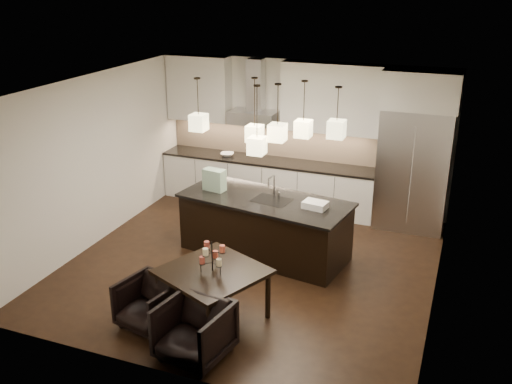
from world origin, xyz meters
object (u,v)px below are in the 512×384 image
at_px(island_body, 265,227).
at_px(armchair_right, 194,331).
at_px(armchair_left, 149,304).
at_px(refrigerator, 413,170).
at_px(dining_table, 213,294).

height_order(island_body, armchair_right, island_body).
relative_size(armchair_left, armchair_right, 0.90).
bearing_deg(refrigerator, dining_table, -117.43).
relative_size(refrigerator, island_body, 0.82).
bearing_deg(island_body, armchair_left, -96.71).
bearing_deg(refrigerator, armchair_left, -121.90).
distance_m(island_body, armchair_right, 2.81).
distance_m(dining_table, armchair_right, 0.84).
xyz_separation_m(refrigerator, island_body, (-2.04, -1.94, -0.61)).
xyz_separation_m(armchair_left, armchair_right, (0.84, -0.37, 0.04)).
distance_m(refrigerator, armchair_right, 5.16).
xyz_separation_m(dining_table, armchair_left, (-0.69, -0.46, -0.03)).
xyz_separation_m(dining_table, armchair_right, (0.14, -0.83, 0.00)).
bearing_deg(armchair_left, refrigerator, 70.97).
bearing_deg(armchair_right, refrigerator, 78.43).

